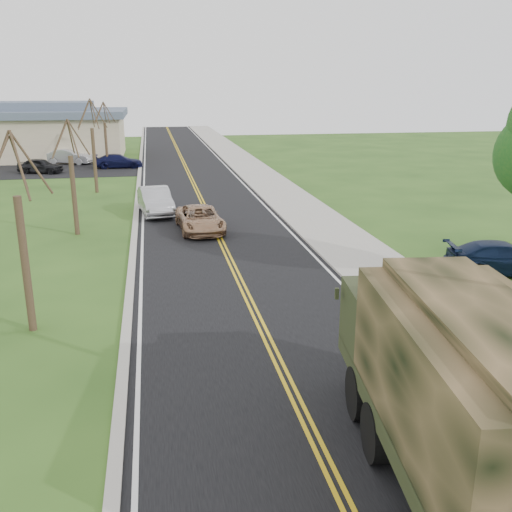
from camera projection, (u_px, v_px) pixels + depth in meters
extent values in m
cube|color=black|center=(190.00, 177.00, 47.12)|extent=(8.00, 120.00, 0.01)
cube|color=#9E998E|center=(240.00, 175.00, 47.82)|extent=(0.30, 120.00, 0.12)
cube|color=#9E998E|center=(260.00, 174.00, 48.13)|extent=(3.20, 120.00, 0.10)
cube|color=#9E998E|center=(139.00, 178.00, 46.39)|extent=(0.30, 120.00, 0.10)
cylinder|color=#38281C|center=(25.00, 265.00, 17.05)|extent=(0.24, 0.24, 4.20)
cylinder|color=#38281C|center=(31.00, 163.00, 16.38)|extent=(1.01, 0.33, 1.90)
cylinder|color=#38281C|center=(19.00, 164.00, 16.79)|extent=(0.13, 1.29, 1.74)
cylinder|color=#38281C|center=(20.00, 165.00, 15.84)|extent=(0.58, 0.90, 1.90)
cylinder|color=#38281C|center=(74.00, 196.00, 28.39)|extent=(0.24, 0.24, 3.96)
cylinder|color=#38281C|center=(79.00, 137.00, 27.76)|extent=(0.96, 0.32, 1.79)
cylinder|color=#38281C|center=(71.00, 138.00, 28.14)|extent=(0.12, 1.22, 1.65)
cylinder|color=#38281C|center=(60.00, 137.00, 27.65)|extent=(0.93, 0.41, 1.79)
cylinder|color=#38281C|center=(60.00, 140.00, 27.10)|extent=(0.75, 0.99, 1.67)
cylinder|color=#38281C|center=(73.00, 138.00, 27.24)|extent=(0.55, 0.85, 1.80)
cylinder|color=#38281C|center=(95.00, 161.00, 39.62)|extent=(0.24, 0.24, 4.44)
cylinder|color=#38281C|center=(99.00, 113.00, 38.92)|extent=(1.07, 0.35, 2.00)
cylinder|color=#38281C|center=(92.00, 114.00, 39.35)|extent=(0.13, 1.36, 1.84)
cylinder|color=#38281C|center=(84.00, 113.00, 38.79)|extent=(1.03, 0.46, 2.00)
cylinder|color=#38281C|center=(84.00, 115.00, 38.18)|extent=(0.83, 1.10, 1.87)
cylinder|color=#38281C|center=(94.00, 114.00, 38.34)|extent=(0.61, 0.95, 2.01)
cylinder|color=#38281C|center=(106.00, 146.00, 50.98)|extent=(0.24, 0.24, 4.08)
cylinder|color=#38281C|center=(109.00, 112.00, 50.33)|extent=(0.99, 0.33, 1.84)
cylinder|color=#38281C|center=(105.00, 113.00, 50.72)|extent=(0.13, 1.25, 1.69)
cylinder|color=#38281C|center=(99.00, 112.00, 50.22)|extent=(0.95, 0.42, 1.85)
cylinder|color=#38281C|center=(99.00, 113.00, 49.65)|extent=(0.77, 1.02, 1.72)
cylinder|color=#38281C|center=(107.00, 112.00, 49.80)|extent=(0.57, 0.88, 1.85)
cube|color=tan|center=(23.00, 137.00, 58.83)|extent=(20.00, 12.00, 4.20)
cube|color=#475466|center=(20.00, 113.00, 58.14)|extent=(21.00, 13.00, 0.70)
cube|color=#475466|center=(20.00, 106.00, 57.93)|extent=(14.00, 8.00, 0.90)
cube|color=black|center=(74.00, 170.00, 51.04)|extent=(18.00, 10.00, 0.02)
cylinder|color=black|center=(377.00, 433.00, 11.39)|extent=(0.53, 1.24, 1.20)
cylinder|color=black|center=(489.00, 429.00, 11.52)|extent=(0.53, 1.24, 1.20)
cylinder|color=black|center=(359.00, 393.00, 12.86)|extent=(0.53, 1.24, 1.20)
cylinder|color=black|center=(459.00, 390.00, 12.98)|extent=(0.53, 1.24, 1.20)
cube|color=#2B331C|center=(448.00, 426.00, 10.67)|extent=(3.55, 7.92, 0.38)
cube|color=#2B331C|center=(406.00, 321.00, 13.07)|extent=(2.86, 2.39, 1.53)
cube|color=black|center=(394.00, 297.00, 13.95)|extent=(2.40, 0.38, 0.77)
cube|color=#2B331C|center=(470.00, 443.00, 9.70)|extent=(3.43, 6.09, 0.16)
cube|color=black|center=(478.00, 383.00, 9.37)|extent=(3.43, 6.09, 2.19)
cube|color=black|center=(486.00, 318.00, 9.04)|extent=(2.45, 5.97, 0.27)
imported|color=#A77F5E|center=(200.00, 219.00, 29.40)|extent=(2.44, 4.77, 1.29)
imported|color=#AAAAAF|center=(155.00, 201.00, 33.32)|extent=(2.21, 4.87, 1.55)
imported|color=#0E1A35|center=(503.00, 258.00, 22.75)|extent=(4.71, 2.61, 1.29)
imported|color=black|center=(40.00, 166.00, 48.80)|extent=(4.05, 2.59, 1.28)
imported|color=#B8B8BD|center=(70.00, 157.00, 54.48)|extent=(4.67, 3.00, 1.45)
imported|color=black|center=(118.00, 161.00, 51.98)|extent=(4.32, 1.76, 1.25)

